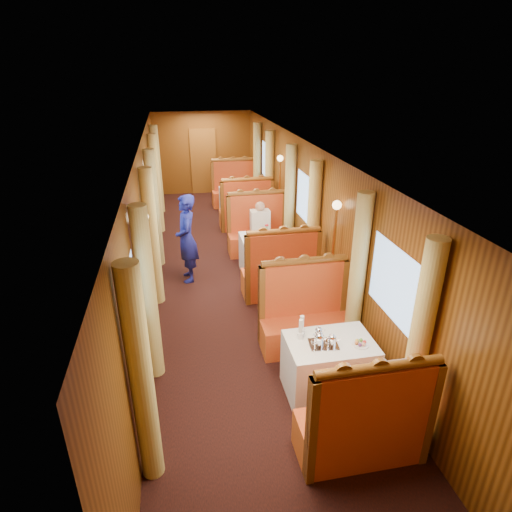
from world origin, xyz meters
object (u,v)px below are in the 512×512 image
object	(u,v)px
teapot_right	(332,342)
rose_vase_far	(241,182)
table_far	(240,202)
rose_vase_mid	(267,228)
table_near	(329,367)
teapot_back	(319,334)
banquette_near_fwd	(363,426)
banquette_far_aft	(234,191)
steward	(187,239)
banquette_mid_aft	(258,233)
passenger	(260,224)
banquette_far_fwd	(246,212)
banquette_near_aft	(305,319)
teapot_left	(319,342)
banquette_mid_fwd	(280,274)
fruit_plate	(360,344)
tea_tray	(323,344)
table_mid	(268,254)

from	to	relation	value
teapot_right	rose_vase_far	world-z (taller)	rose_vase_far
table_far	rose_vase_mid	world-z (taller)	rose_vase_mid
table_near	teapot_back	world-z (taller)	teapot_back
banquette_near_fwd	banquette_far_aft	bearing A→B (deg)	90.00
steward	rose_vase_far	bearing A→B (deg)	153.43
banquette_mid_aft	passenger	bearing A→B (deg)	-90.00
banquette_far_fwd	teapot_back	world-z (taller)	banquette_far_fwd
banquette_near_aft	teapot_right	world-z (taller)	banquette_near_aft
banquette_far_aft	teapot_left	xyz separation A→B (m)	(-0.17, -8.08, 0.40)
banquette_mid_fwd	fruit_plate	size ratio (longest dim) A/B	6.63
rose_vase_far	steward	distance (m)	3.90
table_near	tea_tray	xyz separation A→B (m)	(-0.11, -0.05, 0.38)
banquette_near_fwd	rose_vase_far	xyz separation A→B (m)	(0.03, 8.03, 0.50)
banquette_far_aft	teapot_back	xyz separation A→B (m)	(-0.13, -7.92, 0.39)
table_near	banquette_far_aft	xyz separation A→B (m)	(0.00, 8.01, 0.05)
table_near	fruit_plate	bearing A→B (deg)	-21.80
teapot_left	passenger	distance (m)	4.32
banquette_near_fwd	banquette_mid_aft	world-z (taller)	same
table_far	rose_vase_mid	bearing A→B (deg)	-90.45
table_far	fruit_plate	bearing A→B (deg)	-87.42
table_far	teapot_back	distance (m)	6.92
banquette_near_fwd	banquette_near_aft	distance (m)	2.03
tea_tray	rose_vase_far	xyz separation A→B (m)	(0.14, 7.06, 0.17)
banquette_far_fwd	tea_tray	world-z (taller)	banquette_far_fwd
banquette_far_aft	steward	world-z (taller)	steward
rose_vase_far	passenger	world-z (taller)	passenger
steward	table_near	bearing A→B (deg)	21.64
rose_vase_mid	steward	xyz separation A→B (m)	(-1.53, -0.04, -0.09)
banquette_near_fwd	teapot_right	distance (m)	1.00
teapot_back	rose_vase_far	distance (m)	6.92
fruit_plate	steward	size ratio (longest dim) A/B	0.12
tea_tray	fruit_plate	xyz separation A→B (m)	(0.43, -0.08, 0.01)
table_mid	steward	bearing A→B (deg)	-178.23
table_near	rose_vase_far	size ratio (longest dim) A/B	2.92
banquette_near_aft	banquette_mid_aft	xyz separation A→B (m)	(0.00, 3.50, 0.00)
banquette_mid_aft	banquette_far_fwd	size ratio (longest dim) A/B	1.00
banquette_mid_aft	teapot_left	xyz separation A→B (m)	(-0.17, -4.58, 0.40)
banquette_far_fwd	teapot_back	bearing A→B (deg)	-91.22
rose_vase_mid	banquette_mid_aft	bearing A→B (deg)	88.46
passenger	banquette_mid_aft	bearing A→B (deg)	90.00
rose_vase_mid	passenger	xyz separation A→B (m)	(0.03, 0.75, -0.19)
table_far	banquette_far_aft	xyz separation A→B (m)	(0.00, 1.01, 0.05)
table_mid	teapot_right	size ratio (longest dim) A/B	6.73
banquette_near_aft	fruit_plate	distance (m)	1.24
tea_tray	rose_vase_mid	bearing A→B (deg)	88.68
banquette_mid_aft	steward	xyz separation A→B (m)	(-1.55, -1.06, 0.41)
banquette_mid_aft	rose_vase_mid	xyz separation A→B (m)	(-0.03, -1.02, 0.50)
banquette_near_aft	banquette_far_fwd	bearing A→B (deg)	90.00
banquette_mid_fwd	table_far	world-z (taller)	banquette_mid_fwd
rose_vase_mid	steward	size ratio (longest dim) A/B	0.22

